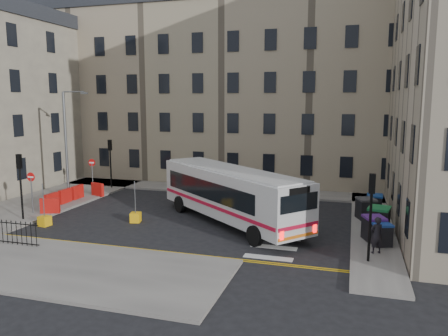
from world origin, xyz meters
The scene contains 22 objects.
ground centered at (0.00, 0.00, 0.00)m, with size 120.00×120.00×0.00m, color black.
pavement_north centered at (-6.00, 8.60, 0.07)m, with size 36.00×3.20×0.15m, color slate.
pavement_east centered at (9.00, 4.00, 0.07)m, with size 2.40×26.00×0.15m, color slate.
pavement_west centered at (-14.00, 1.00, 0.07)m, with size 6.00×22.00×0.15m, color slate.
pavement_sw centered at (-7.00, -10.00, 0.07)m, with size 20.00×6.00×0.15m, color slate.
terrace_north centered at (-7.00, 15.50, 8.62)m, with size 38.30×10.80×17.20m.
traffic_light_east centered at (8.60, -5.50, 2.87)m, with size 0.28×0.22×4.10m.
traffic_light_nw centered at (-12.00, 6.50, 2.87)m, with size 0.28×0.22×4.10m.
traffic_light_sw centered at (-12.00, -4.00, 2.87)m, with size 0.28×0.22×4.10m.
streetlamp centered at (-13.00, 2.00, 4.34)m, with size 0.50×0.22×8.14m.
no_entry_north centered at (-12.50, 4.50, 2.08)m, with size 0.60×0.08×3.00m.
no_entry_south centered at (-12.50, -2.50, 2.08)m, with size 0.60×0.08×3.00m.
roadworks_barriers centered at (-11.84, 0.50, 0.65)m, with size 1.66×6.26×1.00m.
bus centered at (0.61, -0.68, 1.92)m, with size 11.09×10.02×3.33m.
wheelie_bin_a centered at (9.28, -2.88, 0.73)m, with size 1.21×1.29×1.15m.
wheelie_bin_b centered at (8.95, -2.18, 0.80)m, with size 1.36×1.45×1.29m.
wheelie_bin_c centered at (9.27, -0.58, 0.88)m, with size 1.38×1.51×1.45m.
wheelie_bin_d centered at (8.65, 2.19, 0.81)m, with size 1.38×1.47×1.31m.
wheelie_bin_e centered at (9.21, 3.73, 0.78)m, with size 1.04×1.18×1.26m.
pedestrian centered at (8.98, -4.26, 1.05)m, with size 0.66×0.43×1.81m, color black.
bollard_yellow centered at (-5.12, -2.17, 0.30)m, with size 0.60×0.60×0.60m, color #FBB30D.
bollard_chevron centered at (-10.00, -4.48, 0.30)m, with size 0.60×0.60×0.60m, color #EFAD0E.
Camera 1 is at (7.69, -25.91, 7.49)m, focal length 35.00 mm.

